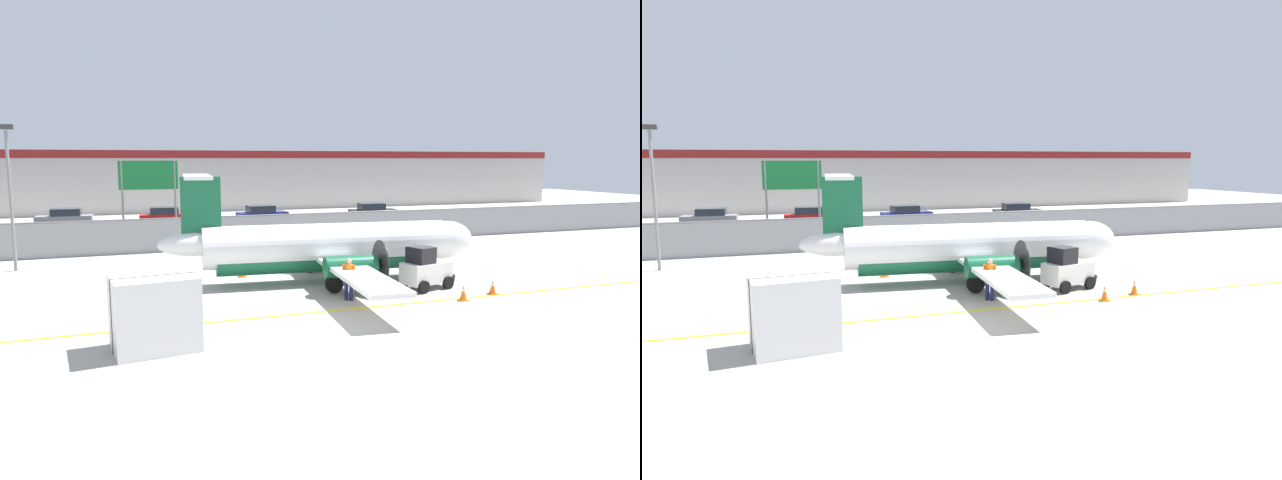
# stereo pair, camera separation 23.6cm
# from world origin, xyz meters

# --- Properties ---
(ground_plane) EXTENTS (140.00, 140.00, 0.01)m
(ground_plane) POSITION_xyz_m (0.00, 2.00, 0.00)
(ground_plane) COLOR #ADA89E
(perimeter_fence) EXTENTS (98.00, 0.10, 2.10)m
(perimeter_fence) POSITION_xyz_m (0.00, 18.00, 1.12)
(perimeter_fence) COLOR gray
(perimeter_fence) RESTS_ON ground
(parking_lot_strip) EXTENTS (98.00, 17.00, 0.12)m
(parking_lot_strip) POSITION_xyz_m (0.00, 29.50, 0.06)
(parking_lot_strip) COLOR #38383A
(parking_lot_strip) RESTS_ON ground
(background_building) EXTENTS (91.00, 8.10, 6.50)m
(background_building) POSITION_xyz_m (0.00, 47.99, 3.26)
(background_building) COLOR #BCB7B2
(background_building) RESTS_ON ground
(commuter_airplane) EXTENTS (14.77, 16.08, 4.92)m
(commuter_airplane) POSITION_xyz_m (1.25, 6.83, 1.60)
(commuter_airplane) COLOR white
(commuter_airplane) RESTS_ON ground
(baggage_tug) EXTENTS (2.54, 1.89, 1.88)m
(baggage_tug) POSITION_xyz_m (4.45, 4.01, 0.86)
(baggage_tug) COLOR silver
(baggage_tug) RESTS_ON ground
(ground_crew_worker) EXTENTS (0.49, 0.48, 1.70)m
(ground_crew_worker) POSITION_xyz_m (0.54, 3.26, 0.95)
(ground_crew_worker) COLOR #191E4C
(ground_crew_worker) RESTS_ON ground
(cargo_container) EXTENTS (2.61, 2.25, 2.20)m
(cargo_container) POSITION_xyz_m (-7.12, -0.13, 1.10)
(cargo_container) COLOR silver
(cargo_container) RESTS_ON ground
(traffic_cone_near_left) EXTENTS (0.36, 0.36, 0.64)m
(traffic_cone_near_left) POSITION_xyz_m (5.65, 6.85, 0.31)
(traffic_cone_near_left) COLOR orange
(traffic_cone_near_left) RESTS_ON ground
(traffic_cone_near_right) EXTENTS (0.36, 0.36, 0.64)m
(traffic_cone_near_right) POSITION_xyz_m (-2.47, 9.21, 0.31)
(traffic_cone_near_right) COLOR orange
(traffic_cone_near_right) RESTS_ON ground
(traffic_cone_far_left) EXTENTS (0.36, 0.36, 0.64)m
(traffic_cone_far_left) POSITION_xyz_m (6.58, 2.16, 0.31)
(traffic_cone_far_left) COLOR orange
(traffic_cone_far_left) RESTS_ON ground
(traffic_cone_far_right) EXTENTS (0.36, 0.36, 0.64)m
(traffic_cone_far_right) POSITION_xyz_m (4.83, 1.68, 0.31)
(traffic_cone_far_right) COLOR orange
(traffic_cone_far_right) RESTS_ON ground
(parked_car_0) EXTENTS (4.29, 2.19, 1.58)m
(parked_car_0) POSITION_xyz_m (-11.83, 32.16, 0.89)
(parked_car_0) COLOR gray
(parked_car_0) RESTS_ON parking_lot_strip
(parked_car_1) EXTENTS (4.26, 2.12, 1.58)m
(parked_car_1) POSITION_xyz_m (-4.16, 30.92, 0.89)
(parked_car_1) COLOR red
(parked_car_1) RESTS_ON parking_lot_strip
(parked_car_2) EXTENTS (4.34, 2.30, 1.58)m
(parked_car_2) POSITION_xyz_m (3.69, 29.84, 0.89)
(parked_car_2) COLOR navy
(parked_car_2) RESTS_ON parking_lot_strip
(parked_car_3) EXTENTS (4.36, 2.36, 1.58)m
(parked_car_3) POSITION_xyz_m (13.63, 28.96, 0.89)
(parked_car_3) COLOR black
(parked_car_3) RESTS_ON parking_lot_strip
(apron_light_pole) EXTENTS (0.70, 0.30, 7.27)m
(apron_light_pole) POSITION_xyz_m (-12.90, 14.57, 4.30)
(apron_light_pole) COLOR slate
(apron_light_pole) RESTS_ON ground
(highway_sign) EXTENTS (3.60, 0.14, 5.50)m
(highway_sign) POSITION_xyz_m (-5.98, 20.23, 4.14)
(highway_sign) COLOR slate
(highway_sign) RESTS_ON ground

